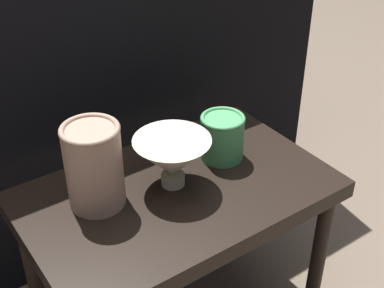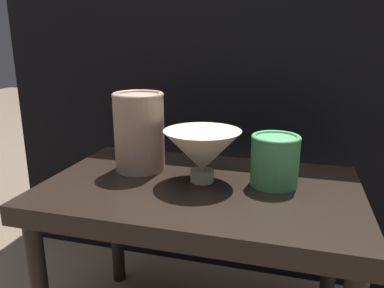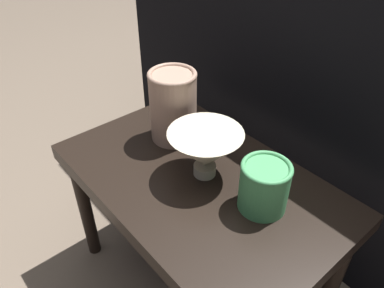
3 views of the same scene
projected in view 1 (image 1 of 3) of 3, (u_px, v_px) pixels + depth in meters
The scene contains 5 objects.
table at pixel (178, 206), 1.16m from camera, with size 0.65×0.41×0.40m.
couch_backdrop at pixel (65, 73), 1.50m from camera, with size 1.40×0.50×0.90m.
bowl at pixel (172, 158), 1.11m from camera, with size 0.16×0.16×0.11m.
vase_textured_left at pixel (94, 165), 1.04m from camera, with size 0.12×0.12×0.18m.
vase_colorful_right at pixel (222, 136), 1.20m from camera, with size 0.10×0.10×0.11m.
Camera 1 is at (-0.49, -0.75, 1.10)m, focal length 50.00 mm.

